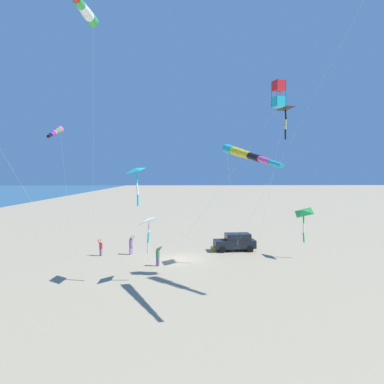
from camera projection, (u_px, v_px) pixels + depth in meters
name	position (u px, v px, depth m)	size (l,w,h in m)	color
ground_plane	(180.00, 259.00, 34.57)	(600.00, 600.00, 0.00)	tan
parked_car	(235.00, 242.00, 38.33)	(4.40, 2.28, 1.85)	black
cooler_box	(214.00, 249.00, 38.47)	(0.62, 0.42, 0.42)	yellow
person_adult_flyer	(131.00, 244.00, 36.46)	(0.68, 0.68, 1.92)	#8E6B9E
person_child_green_jacket	(101.00, 247.00, 35.88)	(0.59, 0.57, 1.64)	#8E6B9E
person_child_grey_jacket	(158.00, 255.00, 31.78)	(0.64, 0.59, 1.77)	#8E6B9E
kite_windsock_yellow_midlevel	(85.00, 10.00, 26.82)	(2.51, 15.37, 20.92)	green
kite_delta_magenta_far_left	(285.00, 109.00, 31.23)	(1.78, 7.32, 14.13)	black
kite_delta_teal_far_right	(135.00, 171.00, 26.40)	(1.85, 3.97, 8.68)	#1EB7C6
kite_windsock_small_distant	(243.00, 154.00, 22.58)	(3.42, 18.86, 10.13)	#1EB7C6
kite_windsock_rainbow_low_near	(56.00, 132.00, 28.25)	(1.09, 8.88, 11.99)	#EF4C93
kite_delta_blue_topmost	(303.00, 213.00, 34.86)	(9.97, 6.77, 4.95)	green
kite_box_long_streamer_left	(279.00, 94.00, 27.36)	(9.50, 3.31, 15.15)	red
kite_delta_purple_drifting	(148.00, 221.00, 26.94)	(5.06, 13.91, 5.01)	white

